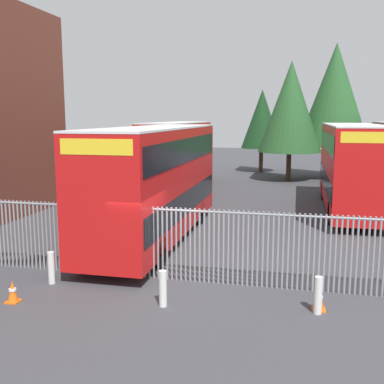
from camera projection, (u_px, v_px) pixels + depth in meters
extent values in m
plane|color=#3D3D42|center=(211.00, 221.00, 21.54)|extent=(100.00, 100.00, 0.00)
cylinder|color=gray|center=(0.00, 233.00, 14.87)|extent=(0.06, 0.06, 2.20)
cylinder|color=gray|center=(3.00, 233.00, 14.84)|extent=(0.06, 0.06, 2.20)
cylinder|color=gray|center=(7.00, 233.00, 14.81)|extent=(0.06, 0.06, 2.20)
cylinder|color=gray|center=(11.00, 234.00, 14.77)|extent=(0.06, 0.06, 2.20)
cylinder|color=gray|center=(15.00, 234.00, 14.74)|extent=(0.06, 0.06, 2.20)
cylinder|color=gray|center=(19.00, 234.00, 14.71)|extent=(0.06, 0.06, 2.20)
cylinder|color=gray|center=(23.00, 234.00, 14.68)|extent=(0.06, 0.06, 2.20)
cylinder|color=gray|center=(27.00, 235.00, 14.65)|extent=(0.06, 0.06, 2.20)
cylinder|color=gray|center=(31.00, 235.00, 14.62)|extent=(0.06, 0.06, 2.20)
cylinder|color=gray|center=(35.00, 235.00, 14.59)|extent=(0.06, 0.06, 2.20)
cylinder|color=gray|center=(39.00, 235.00, 14.56)|extent=(0.06, 0.06, 2.20)
cylinder|color=gray|center=(43.00, 236.00, 14.53)|extent=(0.06, 0.06, 2.20)
cylinder|color=gray|center=(47.00, 236.00, 14.50)|extent=(0.06, 0.06, 2.20)
cylinder|color=gray|center=(51.00, 236.00, 14.47)|extent=(0.06, 0.06, 2.20)
cylinder|color=gray|center=(55.00, 237.00, 14.43)|extent=(0.06, 0.06, 2.20)
cylinder|color=gray|center=(59.00, 237.00, 14.40)|extent=(0.06, 0.06, 2.20)
cylinder|color=gray|center=(63.00, 237.00, 14.37)|extent=(0.06, 0.06, 2.20)
cylinder|color=gray|center=(67.00, 237.00, 14.34)|extent=(0.06, 0.06, 2.20)
cylinder|color=gray|center=(71.00, 238.00, 14.31)|extent=(0.06, 0.06, 2.20)
cylinder|color=gray|center=(76.00, 238.00, 14.28)|extent=(0.06, 0.06, 2.20)
cylinder|color=gray|center=(80.00, 238.00, 14.25)|extent=(0.06, 0.06, 2.20)
cylinder|color=gray|center=(84.00, 238.00, 14.22)|extent=(0.06, 0.06, 2.20)
cylinder|color=gray|center=(88.00, 239.00, 14.19)|extent=(0.06, 0.06, 2.20)
cylinder|color=gray|center=(92.00, 239.00, 14.16)|extent=(0.06, 0.06, 2.20)
cylinder|color=gray|center=(97.00, 239.00, 14.13)|extent=(0.06, 0.06, 2.20)
cylinder|color=gray|center=(101.00, 239.00, 14.09)|extent=(0.06, 0.06, 2.20)
cylinder|color=gray|center=(105.00, 240.00, 14.06)|extent=(0.06, 0.06, 2.20)
cylinder|color=gray|center=(109.00, 240.00, 14.03)|extent=(0.06, 0.06, 2.20)
cylinder|color=gray|center=(114.00, 240.00, 14.00)|extent=(0.06, 0.06, 2.20)
cylinder|color=gray|center=(118.00, 241.00, 13.97)|extent=(0.06, 0.06, 2.20)
cylinder|color=gray|center=(122.00, 241.00, 13.94)|extent=(0.06, 0.06, 2.20)
cylinder|color=gray|center=(127.00, 241.00, 13.91)|extent=(0.06, 0.06, 2.20)
cylinder|color=gray|center=(131.00, 241.00, 13.88)|extent=(0.06, 0.06, 2.20)
cylinder|color=gray|center=(136.00, 242.00, 13.85)|extent=(0.06, 0.06, 2.20)
cylinder|color=gray|center=(140.00, 242.00, 13.82)|extent=(0.06, 0.06, 2.20)
cylinder|color=gray|center=(144.00, 242.00, 13.79)|extent=(0.06, 0.06, 2.20)
cylinder|color=gray|center=(149.00, 242.00, 13.75)|extent=(0.06, 0.06, 2.20)
cylinder|color=gray|center=(153.00, 243.00, 13.72)|extent=(0.06, 0.06, 2.20)
cylinder|color=gray|center=(158.00, 243.00, 13.69)|extent=(0.06, 0.06, 2.20)
cylinder|color=gray|center=(162.00, 243.00, 13.66)|extent=(0.06, 0.06, 2.20)
cylinder|color=gray|center=(167.00, 244.00, 13.63)|extent=(0.06, 0.06, 2.20)
cylinder|color=gray|center=(172.00, 244.00, 13.60)|extent=(0.06, 0.06, 2.20)
cylinder|color=gray|center=(176.00, 244.00, 13.57)|extent=(0.06, 0.06, 2.20)
cylinder|color=gray|center=(181.00, 244.00, 13.54)|extent=(0.06, 0.06, 2.20)
cylinder|color=gray|center=(185.00, 245.00, 13.51)|extent=(0.06, 0.06, 2.20)
cylinder|color=gray|center=(190.00, 245.00, 13.48)|extent=(0.06, 0.06, 2.20)
cylinder|color=gray|center=(195.00, 245.00, 13.45)|extent=(0.06, 0.06, 2.20)
cylinder|color=gray|center=(200.00, 246.00, 13.41)|extent=(0.06, 0.06, 2.20)
cylinder|color=gray|center=(204.00, 246.00, 13.38)|extent=(0.06, 0.06, 2.20)
cylinder|color=gray|center=(209.00, 246.00, 13.35)|extent=(0.06, 0.06, 2.20)
cylinder|color=gray|center=(214.00, 247.00, 13.32)|extent=(0.06, 0.06, 2.20)
cylinder|color=gray|center=(219.00, 247.00, 13.29)|extent=(0.06, 0.06, 2.20)
cylinder|color=gray|center=(223.00, 247.00, 13.26)|extent=(0.06, 0.06, 2.20)
cylinder|color=gray|center=(228.00, 247.00, 13.23)|extent=(0.06, 0.06, 2.20)
cylinder|color=gray|center=(233.00, 248.00, 13.20)|extent=(0.06, 0.06, 2.20)
cylinder|color=gray|center=(238.00, 248.00, 13.17)|extent=(0.06, 0.06, 2.20)
cylinder|color=gray|center=(243.00, 248.00, 13.14)|extent=(0.06, 0.06, 2.20)
cylinder|color=gray|center=(248.00, 249.00, 13.11)|extent=(0.06, 0.06, 2.20)
cylinder|color=gray|center=(253.00, 249.00, 13.08)|extent=(0.06, 0.06, 2.20)
cylinder|color=gray|center=(258.00, 249.00, 13.04)|extent=(0.06, 0.06, 2.20)
cylinder|color=gray|center=(263.00, 250.00, 13.01)|extent=(0.06, 0.06, 2.20)
cylinder|color=gray|center=(268.00, 250.00, 12.98)|extent=(0.06, 0.06, 2.20)
cylinder|color=gray|center=(273.00, 250.00, 12.95)|extent=(0.06, 0.06, 2.20)
cylinder|color=gray|center=(278.00, 251.00, 12.92)|extent=(0.06, 0.06, 2.20)
cylinder|color=gray|center=(283.00, 251.00, 12.89)|extent=(0.06, 0.06, 2.20)
cylinder|color=gray|center=(288.00, 251.00, 12.86)|extent=(0.06, 0.06, 2.20)
cylinder|color=gray|center=(293.00, 252.00, 12.83)|extent=(0.06, 0.06, 2.20)
cylinder|color=gray|center=(298.00, 252.00, 12.80)|extent=(0.06, 0.06, 2.20)
cylinder|color=gray|center=(304.00, 252.00, 12.77)|extent=(0.06, 0.06, 2.20)
cylinder|color=gray|center=(309.00, 253.00, 12.74)|extent=(0.06, 0.06, 2.20)
cylinder|color=gray|center=(314.00, 253.00, 12.70)|extent=(0.06, 0.06, 2.20)
cylinder|color=gray|center=(319.00, 253.00, 12.67)|extent=(0.06, 0.06, 2.20)
cylinder|color=gray|center=(325.00, 254.00, 12.64)|extent=(0.06, 0.06, 2.20)
cylinder|color=gray|center=(330.00, 254.00, 12.61)|extent=(0.06, 0.06, 2.20)
cylinder|color=gray|center=(335.00, 254.00, 12.58)|extent=(0.06, 0.06, 2.20)
cylinder|color=gray|center=(341.00, 255.00, 12.55)|extent=(0.06, 0.06, 2.20)
cylinder|color=gray|center=(346.00, 255.00, 12.52)|extent=(0.06, 0.06, 2.20)
cylinder|color=gray|center=(351.00, 255.00, 12.49)|extent=(0.06, 0.06, 2.20)
cylinder|color=gray|center=(357.00, 256.00, 12.46)|extent=(0.06, 0.06, 2.20)
cylinder|color=gray|center=(362.00, 256.00, 12.43)|extent=(0.06, 0.06, 2.20)
cylinder|color=gray|center=(368.00, 256.00, 12.40)|extent=(0.06, 0.06, 2.20)
cylinder|color=gray|center=(373.00, 257.00, 12.36)|extent=(0.06, 0.06, 2.20)
cylinder|color=gray|center=(379.00, 257.00, 12.33)|extent=(0.06, 0.06, 2.20)
cylinder|color=gray|center=(146.00, 209.00, 13.60)|extent=(15.02, 0.07, 0.07)
cube|color=red|center=(156.00, 180.00, 17.96)|extent=(2.50, 10.80, 4.00)
cube|color=black|center=(156.00, 201.00, 18.09)|extent=(2.54, 10.37, 0.90)
cube|color=black|center=(156.00, 150.00, 17.77)|extent=(2.54, 10.37, 0.90)
cube|color=yellow|center=(97.00, 147.00, 12.55)|extent=(2.12, 0.12, 0.44)
cube|color=silver|center=(155.00, 128.00, 17.63)|extent=(2.50, 10.80, 0.08)
cylinder|color=black|center=(95.00, 248.00, 15.28)|extent=(0.30, 1.04, 1.04)
cylinder|color=black|center=(158.00, 252.00, 14.80)|extent=(0.30, 1.04, 1.04)
cylinder|color=black|center=(153.00, 210.00, 21.36)|extent=(0.30, 1.04, 1.04)
cylinder|color=black|center=(199.00, 212.00, 20.88)|extent=(0.30, 1.04, 1.04)
cube|color=red|center=(351.00, 165.00, 23.43)|extent=(2.50, 10.80, 4.00)
cube|color=black|center=(351.00, 181.00, 23.56)|extent=(2.54, 10.37, 0.90)
cube|color=black|center=(353.00, 142.00, 23.23)|extent=(2.54, 10.37, 0.90)
cube|color=yellow|center=(369.00, 137.00, 18.01)|extent=(2.12, 0.12, 0.44)
cube|color=silver|center=(354.00, 125.00, 23.10)|extent=(2.50, 10.80, 0.08)
cylinder|color=black|center=(332.00, 213.00, 20.75)|extent=(0.30, 1.04, 1.04)
cylinder|color=black|center=(384.00, 215.00, 20.26)|extent=(0.30, 1.04, 1.04)
cylinder|color=black|center=(324.00, 191.00, 26.82)|extent=(0.30, 1.04, 1.04)
cylinder|color=black|center=(364.00, 192.00, 26.34)|extent=(0.30, 1.04, 1.04)
cube|color=red|center=(178.00, 153.00, 31.33)|extent=(2.50, 10.80, 4.00)
cube|color=black|center=(178.00, 165.00, 31.46)|extent=(2.54, 10.37, 0.90)
cube|color=black|center=(177.00, 135.00, 31.13)|extent=(2.54, 10.37, 0.90)
cube|color=yellow|center=(153.00, 131.00, 25.91)|extent=(2.12, 0.12, 0.44)
cube|color=silver|center=(177.00, 123.00, 31.00)|extent=(2.50, 10.80, 0.08)
cylinder|color=black|center=(147.00, 186.00, 28.65)|extent=(0.30, 1.04, 1.04)
cylinder|color=black|center=(181.00, 187.00, 28.16)|extent=(0.30, 1.04, 1.04)
cylinder|color=black|center=(174.00, 174.00, 34.73)|extent=(0.30, 1.04, 1.04)
cylinder|color=black|center=(202.00, 175.00, 34.24)|extent=(0.30, 1.04, 1.04)
cylinder|color=black|center=(376.00, 176.00, 33.30)|extent=(0.30, 1.04, 1.04)
cylinder|color=silver|center=(51.00, 268.00, 13.39)|extent=(0.20, 0.20, 0.95)
cylinder|color=silver|center=(163.00, 289.00, 11.77)|extent=(0.20, 0.20, 0.95)
cylinder|color=silver|center=(318.00, 295.00, 11.33)|extent=(0.20, 0.20, 0.95)
cube|color=orange|center=(318.00, 309.00, 11.60)|extent=(0.34, 0.34, 0.04)
cone|color=orange|center=(319.00, 298.00, 11.55)|extent=(0.28, 0.28, 0.55)
cylinder|color=white|center=(319.00, 297.00, 11.55)|extent=(0.19, 0.19, 0.07)
cube|color=orange|center=(13.00, 301.00, 12.10)|extent=(0.34, 0.34, 0.04)
cone|color=orange|center=(13.00, 291.00, 12.06)|extent=(0.28, 0.28, 0.55)
cylinder|color=white|center=(13.00, 290.00, 12.05)|extent=(0.19, 0.19, 0.07)
cylinder|color=#4C3823|center=(289.00, 166.00, 34.80)|extent=(0.36, 0.36, 2.17)
cone|color=#235126|center=(291.00, 107.00, 34.08)|extent=(4.68, 4.68, 6.68)
cylinder|color=#4C3823|center=(261.00, 160.00, 40.37)|extent=(0.36, 0.36, 2.08)
cone|color=#143819|center=(262.00, 119.00, 39.79)|extent=(3.51, 3.51, 5.01)
cylinder|color=#4C3823|center=(331.00, 162.00, 36.17)|extent=(0.36, 0.36, 2.52)
cone|color=#235126|center=(335.00, 95.00, 35.33)|extent=(5.46, 5.46, 7.80)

